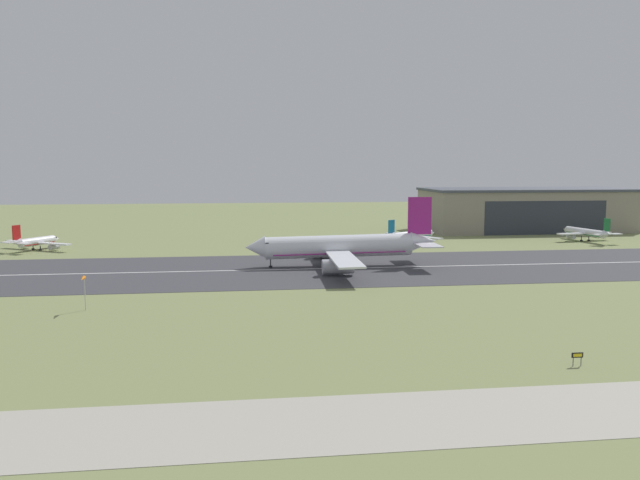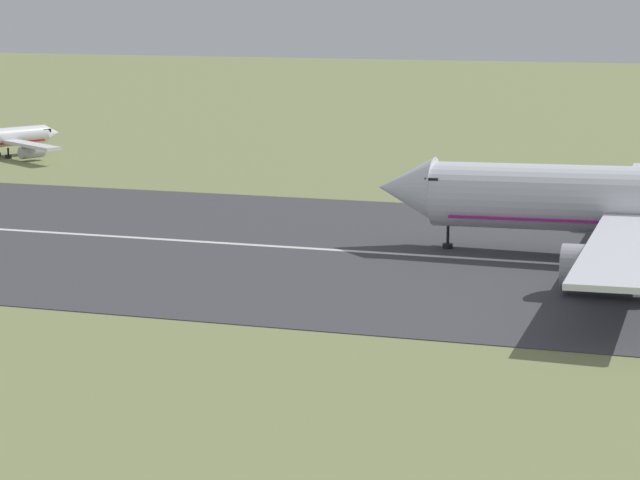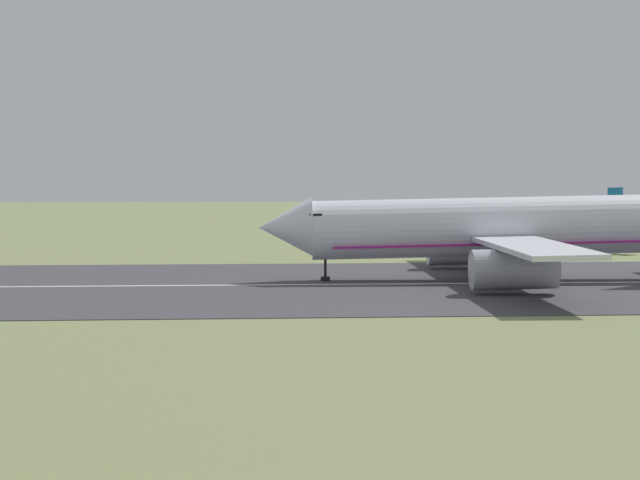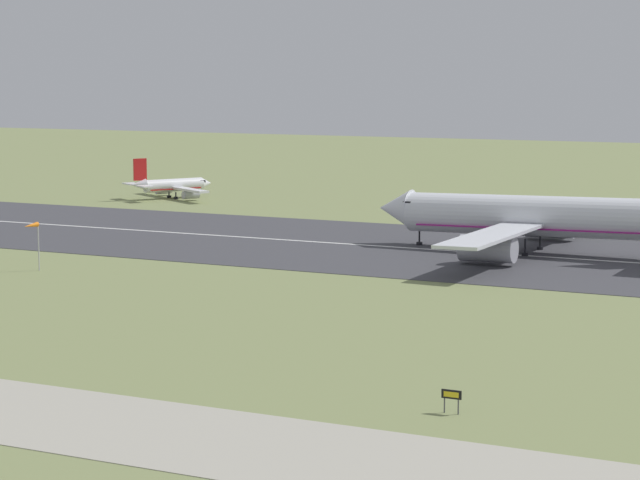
{
  "view_description": "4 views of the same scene",
  "coord_description": "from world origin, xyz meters",
  "px_view_note": "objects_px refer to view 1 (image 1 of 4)",
  "views": [
    {
      "loc": [
        -20.61,
        -31.23,
        23.71
      ],
      "look_at": [
        -4.06,
        97.27,
        8.38
      ],
      "focal_mm": 35.0,
      "sensor_mm": 36.0,
      "label": 1
    },
    {
      "loc": [
        5.01,
        15.04,
        21.17
      ],
      "look_at": [
        -18.83,
        94.8,
        4.21
      ],
      "focal_mm": 70.0,
      "sensor_mm": 36.0,
      "label": 2
    },
    {
      "loc": [
        -22.83,
        3.69,
        10.13
      ],
      "look_at": [
        -15.99,
        90.34,
        5.1
      ],
      "focal_mm": 70.0,
      "sensor_mm": 36.0,
      "label": 3
    },
    {
      "loc": [
        47.22,
        -42.63,
        23.29
      ],
      "look_at": [
        -16.66,
        89.39,
        3.55
      ],
      "focal_mm": 70.0,
      "sensor_mm": 36.0,
      "label": 4
    }
  ],
  "objects_px": {
    "airplane_parked_west": "(586,232)",
    "airplane_parked_centre": "(36,242)",
    "windsock_pole": "(83,280)",
    "runway_sign": "(577,356)",
    "airplane_parked_east": "(412,235)",
    "airplane_landing": "(340,247)"
  },
  "relations": [
    {
      "from": "windsock_pole",
      "to": "airplane_parked_centre",
      "type": "bearing_deg",
      "value": 111.69
    },
    {
      "from": "airplane_parked_west",
      "to": "runway_sign",
      "type": "relative_size",
      "value": 13.18
    },
    {
      "from": "airplane_parked_centre",
      "to": "runway_sign",
      "type": "relative_size",
      "value": 12.72
    },
    {
      "from": "airplane_parked_centre",
      "to": "airplane_parked_west",
      "type": "bearing_deg",
      "value": -0.01
    },
    {
      "from": "runway_sign",
      "to": "airplane_parked_west",
      "type": "bearing_deg",
      "value": 59.32
    },
    {
      "from": "airplane_parked_west",
      "to": "airplane_parked_centre",
      "type": "bearing_deg",
      "value": 179.99
    },
    {
      "from": "airplane_landing",
      "to": "airplane_parked_east",
      "type": "height_order",
      "value": "airplane_landing"
    },
    {
      "from": "airplane_landing",
      "to": "windsock_pole",
      "type": "bearing_deg",
      "value": -140.26
    },
    {
      "from": "airplane_parked_west",
      "to": "airplane_parked_east",
      "type": "relative_size",
      "value": 1.04
    },
    {
      "from": "airplane_parked_east",
      "to": "windsock_pole",
      "type": "xyz_separation_m",
      "value": [
        -78.18,
        -82.22,
        2.69
      ]
    },
    {
      "from": "airplane_parked_west",
      "to": "windsock_pole",
      "type": "distance_m",
      "value": 156.89
    },
    {
      "from": "airplane_parked_east",
      "to": "windsock_pole",
      "type": "relative_size",
      "value": 3.64
    },
    {
      "from": "airplane_parked_centre",
      "to": "airplane_parked_east",
      "type": "height_order",
      "value": "airplane_parked_east"
    },
    {
      "from": "airplane_parked_centre",
      "to": "airplane_parked_east",
      "type": "xyz_separation_m",
      "value": [
        110.19,
        1.72,
        0.18
      ]
    },
    {
      "from": "airplane_parked_centre",
      "to": "windsock_pole",
      "type": "bearing_deg",
      "value": -68.31
    },
    {
      "from": "airplane_parked_west",
      "to": "airplane_parked_east",
      "type": "xyz_separation_m",
      "value": [
        -56.48,
        1.74,
        -0.23
      ]
    },
    {
      "from": "airplane_parked_east",
      "to": "windsock_pole",
      "type": "distance_m",
      "value": 113.49
    },
    {
      "from": "airplane_parked_west",
      "to": "airplane_parked_centre",
      "type": "relative_size",
      "value": 1.04
    },
    {
      "from": "airplane_parked_centre",
      "to": "airplane_landing",
      "type": "bearing_deg",
      "value": -26.08
    },
    {
      "from": "airplane_parked_west",
      "to": "runway_sign",
      "type": "height_order",
      "value": "airplane_parked_west"
    },
    {
      "from": "airplane_parked_west",
      "to": "airplane_parked_centre",
      "type": "xyz_separation_m",
      "value": [
        -166.67,
        0.02,
        -0.41
      ]
    },
    {
      "from": "airplane_parked_west",
      "to": "windsock_pole",
      "type": "relative_size",
      "value": 3.77
    }
  ]
}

